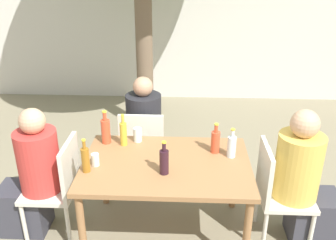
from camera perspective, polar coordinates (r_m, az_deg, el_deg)
ground_plane at (r=3.53m, az=-0.24°, el=-16.70°), size 30.00×30.00×0.00m
cafe_building_wall at (r=6.20m, az=1.46°, el=15.85°), size 10.00×0.08×2.80m
dining_table_front at (r=3.14m, az=-0.26°, el=-7.73°), size 1.38×0.95×0.73m
patio_chair_0 at (r=3.39m, az=-16.26°, el=-9.16°), size 0.44×0.44×0.89m
patio_chair_1 at (r=3.31m, az=16.17°, el=-10.02°), size 0.44×0.44×0.89m
patio_chair_2 at (r=3.85m, az=-3.84°, el=-3.91°), size 0.44×0.44×0.89m
person_seated_0 at (r=3.46m, az=-20.01°, el=-8.43°), size 0.58×0.35×1.19m
person_seated_1 at (r=3.35m, az=20.11°, el=-9.18°), size 0.59×0.37×1.22m
person_seated_2 at (r=4.03m, az=-3.50°, el=-1.95°), size 0.36×0.58×1.19m
soda_bottle_0 at (r=3.23m, az=7.24°, el=-3.22°), size 0.08×0.08×0.27m
wine_bottle_1 at (r=2.91m, az=-0.60°, el=-6.29°), size 0.07×0.07×0.28m
amber_bottle_2 at (r=3.00m, az=-12.47°, el=-5.84°), size 0.06×0.06×0.28m
oil_cruet_3 at (r=3.34m, az=-6.80°, el=-2.01°), size 0.06×0.06×0.30m
water_bottle_4 at (r=3.19m, az=9.68°, el=-3.92°), size 0.07×0.07×0.26m
soda_bottle_5 at (r=3.40m, az=-9.47°, el=-1.60°), size 0.08×0.08×0.31m
drinking_glass_0 at (r=3.09m, az=-11.02°, el=-5.96°), size 0.06×0.06×0.10m
drinking_glass_1 at (r=3.42m, az=-4.66°, el=-2.24°), size 0.08×0.08×0.13m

